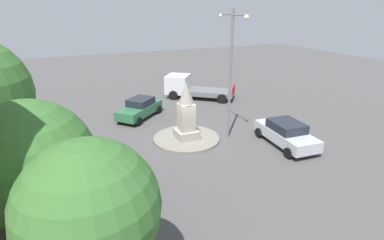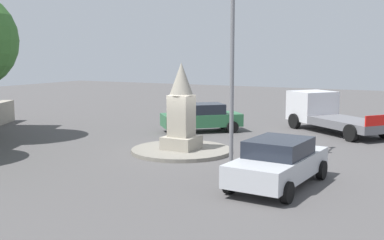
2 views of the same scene
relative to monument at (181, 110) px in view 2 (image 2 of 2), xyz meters
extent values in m
plane|color=#4F4C4C|center=(0.00, 0.00, -1.84)|extent=(80.00, 80.00, 0.00)
cylinder|color=gray|center=(0.00, 0.00, -1.76)|extent=(4.29, 4.29, 0.16)
cube|color=#9E9687|center=(0.00, 0.00, -1.42)|extent=(1.37, 1.37, 0.54)
cube|color=#9E9687|center=(0.00, 0.00, -0.27)|extent=(0.92, 0.92, 1.76)
cone|color=#9E9687|center=(0.00, 0.00, 1.30)|extent=(1.01, 1.01, 1.38)
cylinder|color=slate|center=(-0.77, -2.64, 2.19)|extent=(0.16, 0.16, 8.05)
cube|color=#2D6B42|center=(5.25, 1.70, -1.19)|extent=(4.08, 4.23, 0.67)
cube|color=#1E232D|center=(5.40, 1.54, -0.59)|extent=(2.41, 2.43, 0.53)
cylinder|color=black|center=(3.64, 2.22, -1.52)|extent=(0.59, 0.62, 0.64)
cylinder|color=black|center=(4.88, 3.35, -1.52)|extent=(0.59, 0.62, 0.64)
cylinder|color=black|center=(5.63, 0.05, -1.52)|extent=(0.59, 0.62, 0.64)
cylinder|color=black|center=(6.87, 1.18, -1.52)|extent=(0.59, 0.62, 0.64)
cube|color=#B7BABF|center=(-3.24, -5.33, -1.18)|extent=(4.62, 2.15, 0.68)
cube|color=#1E232D|center=(-3.23, -5.33, -0.58)|extent=(2.23, 1.83, 0.53)
cylinder|color=black|center=(-1.60, -4.54, -1.52)|extent=(0.65, 0.27, 0.64)
cylinder|color=black|center=(-1.74, -6.36, -1.52)|extent=(0.65, 0.27, 0.64)
cylinder|color=black|center=(-4.74, -4.30, -1.52)|extent=(0.65, 0.27, 0.64)
cylinder|color=black|center=(-4.88, -6.12, -1.52)|extent=(0.65, 0.27, 0.64)
cube|color=silver|center=(9.53, -3.18, -0.59)|extent=(2.95, 2.92, 1.65)
cube|color=slate|center=(7.59, -5.65, -1.21)|extent=(4.35, 4.70, 0.42)
cube|color=red|center=(6.29, -7.30, -0.75)|extent=(1.68, 1.34, 0.50)
cylinder|color=black|center=(8.75, -2.41, -1.42)|extent=(0.74, 0.83, 0.84)
cylinder|color=black|center=(10.46, -3.75, -1.42)|extent=(0.74, 0.83, 0.84)
cylinder|color=black|center=(5.96, -5.96, -1.42)|extent=(0.74, 0.83, 0.84)
camera|label=1|loc=(-16.77, 7.07, 6.39)|focal=28.59mm
camera|label=2|loc=(-17.94, -9.98, 2.39)|focal=45.68mm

